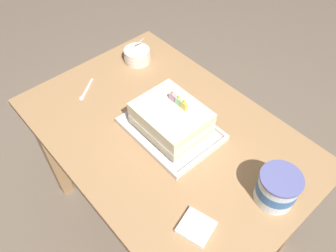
{
  "coord_description": "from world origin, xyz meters",
  "views": [
    {
      "loc": [
        0.62,
        -0.54,
        1.71
      ],
      "look_at": [
        0.01,
        0.01,
        0.75
      ],
      "focal_mm": 35.53,
      "sensor_mm": 36.0,
      "label": 1
    }
  ],
  "objects": [
    {
      "name": "ground_plane",
      "position": [
        0.0,
        0.0,
        0.0
      ],
      "size": [
        8.0,
        8.0,
        0.0
      ],
      "primitive_type": "plane",
      "color": "#6B5B4C"
    },
    {
      "name": "dining_table",
      "position": [
        0.0,
        0.0,
        0.62
      ],
      "size": [
        1.13,
        0.76,
        0.72
      ],
      "color": "#9E754C",
      "rests_on": "ground_plane"
    },
    {
      "name": "foil_tray",
      "position": [
        0.02,
        0.02,
        0.73
      ],
      "size": [
        0.36,
        0.27,
        0.02
      ],
      "color": "silver",
      "rests_on": "dining_table"
    },
    {
      "name": "birthday_cake",
      "position": [
        0.02,
        0.02,
        0.8
      ],
      "size": [
        0.26,
        0.21,
        0.14
      ],
      "color": "beige",
      "rests_on": "foil_tray"
    },
    {
      "name": "bowl_stack",
      "position": [
        -0.41,
        0.19,
        0.75
      ],
      "size": [
        0.12,
        0.12,
        0.11
      ],
      "color": "silver",
      "rests_on": "dining_table"
    },
    {
      "name": "ice_cream_tub",
      "position": [
        0.45,
        0.08,
        0.78
      ],
      "size": [
        0.13,
        0.13,
        0.12
      ],
      "color": "white",
      "rests_on": "dining_table"
    },
    {
      "name": "serving_spoon_near_tray",
      "position": [
        -0.38,
        -0.13,
        0.73
      ],
      "size": [
        0.1,
        0.12,
        0.01
      ],
      "color": "silver",
      "rests_on": "dining_table"
    },
    {
      "name": "napkin_pile",
      "position": [
        0.36,
        -0.19,
        0.73
      ],
      "size": [
        0.12,
        0.12,
        0.02
      ],
      "color": "white",
      "rests_on": "dining_table"
    }
  ]
}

